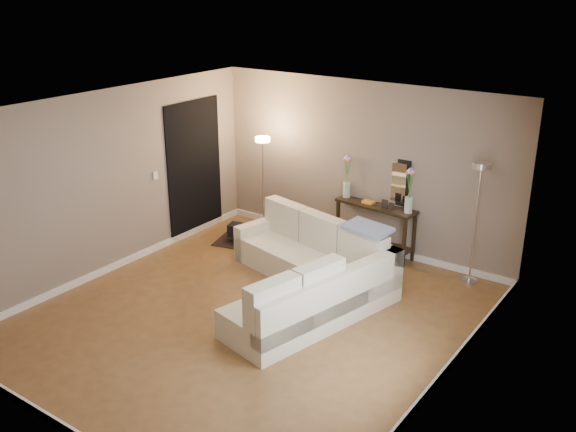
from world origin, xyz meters
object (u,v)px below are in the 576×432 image
Objects in this scene: console_table at (370,225)px; floor_lamp_unlit at (478,199)px; floor_lamp_lit at (263,167)px; sectional_sofa at (310,273)px.

floor_lamp_unlit reaches higher than console_table.
floor_lamp_unlit reaches higher than floor_lamp_lit.
floor_lamp_unlit is at bearing 45.08° from sectional_sofa.
sectional_sofa reaches higher than console_table.
sectional_sofa is 2.20× the size of console_table.
sectional_sofa is 1.67× the size of floor_lamp_unlit.
floor_lamp_lit is (-1.78, 1.34, 0.84)m from sectional_sofa.
floor_lamp_unlit is at bearing -3.97° from console_table.
floor_lamp_unlit is (1.64, -0.11, 0.78)m from console_table.
floor_lamp_unlit is at bearing 4.67° from floor_lamp_lit.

